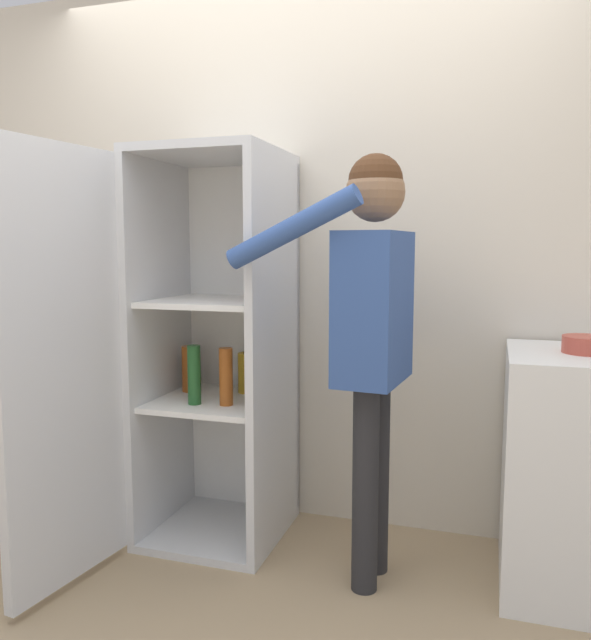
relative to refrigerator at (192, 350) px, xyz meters
name	(u,v)px	position (x,y,z in m)	size (l,w,h in m)	color
ground_plane	(224,623)	(0.39, -0.55, -0.85)	(12.00, 12.00, 0.00)	tan
wall_back	(306,253)	(0.39, 0.43, 0.42)	(7.00, 0.06, 2.55)	beige
refrigerator	(192,350)	(0.00, 0.00, 0.00)	(0.70, 1.18, 1.71)	silver
person	(371,311)	(0.81, -0.11, 0.21)	(0.64, 0.51, 1.64)	#262628
bowl	(587,345)	(1.58, 0.09, 0.09)	(0.18, 0.18, 0.06)	#B24738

